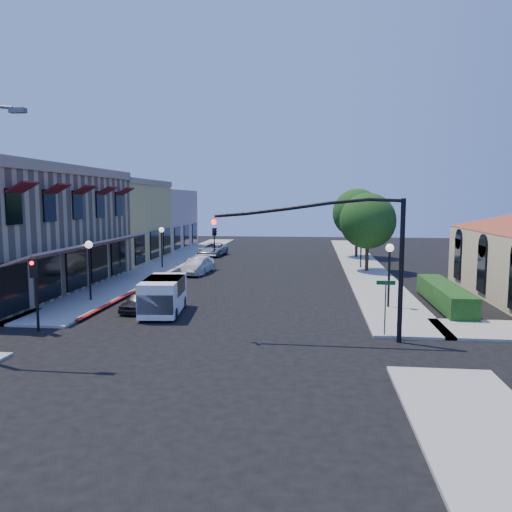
# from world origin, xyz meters

# --- Properties ---
(ground) EXTENTS (120.00, 120.00, 0.00)m
(ground) POSITION_xyz_m (0.00, 0.00, 0.00)
(ground) COLOR black
(ground) RESTS_ON ground
(sidewalk_left) EXTENTS (3.50, 50.00, 0.12)m
(sidewalk_left) POSITION_xyz_m (-8.75, 27.00, 0.06)
(sidewalk_left) COLOR gray
(sidewalk_left) RESTS_ON ground
(sidewalk_right) EXTENTS (3.50, 50.00, 0.12)m
(sidewalk_right) POSITION_xyz_m (8.75, 27.00, 0.06)
(sidewalk_right) COLOR gray
(sidewalk_right) RESTS_ON ground
(curb_red_strip) EXTENTS (0.25, 10.00, 0.06)m
(curb_red_strip) POSITION_xyz_m (-6.90, 8.00, 0.00)
(curb_red_strip) COLOR maroon
(curb_red_strip) RESTS_ON ground
(corner_brick_building) EXTENTS (11.77, 18.20, 8.10)m
(corner_brick_building) POSITION_xyz_m (-15.45, 11.00, 4.01)
(corner_brick_building) COLOR tan
(corner_brick_building) RESTS_ON ground
(yellow_stucco_building) EXTENTS (10.00, 12.00, 7.60)m
(yellow_stucco_building) POSITION_xyz_m (-15.50, 26.00, 3.80)
(yellow_stucco_building) COLOR tan
(yellow_stucco_building) RESTS_ON ground
(pink_stucco_building) EXTENTS (10.00, 12.00, 7.00)m
(pink_stucco_building) POSITION_xyz_m (-15.50, 38.00, 3.50)
(pink_stucco_building) COLOR #CCA19A
(pink_stucco_building) RESTS_ON ground
(hedge) EXTENTS (1.40, 8.00, 1.10)m
(hedge) POSITION_xyz_m (11.70, 9.00, 0.00)
(hedge) COLOR #173D11
(hedge) RESTS_ON ground
(street_tree_a) EXTENTS (4.56, 4.56, 6.48)m
(street_tree_a) POSITION_xyz_m (8.80, 22.00, 4.19)
(street_tree_a) COLOR black
(street_tree_a) RESTS_ON ground
(street_tree_b) EXTENTS (4.94, 4.94, 7.02)m
(street_tree_b) POSITION_xyz_m (8.80, 32.00, 4.54)
(street_tree_b) COLOR black
(street_tree_b) RESTS_ON ground
(signal_mast_arm) EXTENTS (8.01, 0.39, 6.00)m
(signal_mast_arm) POSITION_xyz_m (5.86, 1.50, 4.09)
(signal_mast_arm) COLOR black
(signal_mast_arm) RESTS_ON ground
(secondary_signal) EXTENTS (0.28, 0.42, 3.32)m
(secondary_signal) POSITION_xyz_m (-8.00, 1.41, 2.32)
(secondary_signal) COLOR black
(secondary_signal) RESTS_ON ground
(street_name_sign) EXTENTS (0.80, 0.06, 2.50)m
(street_name_sign) POSITION_xyz_m (7.50, 2.20, 1.70)
(street_name_sign) COLOR #595B5E
(street_name_sign) RESTS_ON ground
(lamppost_left_near) EXTENTS (0.44, 0.44, 3.57)m
(lamppost_left_near) POSITION_xyz_m (-8.50, 8.00, 2.74)
(lamppost_left_near) COLOR black
(lamppost_left_near) RESTS_ON ground
(lamppost_left_far) EXTENTS (0.44, 0.44, 3.57)m
(lamppost_left_far) POSITION_xyz_m (-8.50, 22.00, 2.74)
(lamppost_left_far) COLOR black
(lamppost_left_far) RESTS_ON ground
(lamppost_right_near) EXTENTS (0.44, 0.44, 3.57)m
(lamppost_right_near) POSITION_xyz_m (8.50, 8.00, 2.74)
(lamppost_right_near) COLOR black
(lamppost_right_near) RESTS_ON ground
(lamppost_right_far) EXTENTS (0.44, 0.44, 3.57)m
(lamppost_right_far) POSITION_xyz_m (8.50, 24.00, 2.74)
(lamppost_right_far) COLOR black
(lamppost_right_far) RESTS_ON ground
(white_van) EXTENTS (2.25, 4.38, 1.87)m
(white_van) POSITION_xyz_m (-3.34, 5.44, 1.08)
(white_van) COLOR white
(white_van) RESTS_ON ground
(parked_car_a) EXTENTS (1.60, 3.22, 1.05)m
(parked_car_a) POSITION_xyz_m (-4.80, 6.00, 0.53)
(parked_car_a) COLOR black
(parked_car_a) RESTS_ON ground
(parked_car_b) EXTENTS (1.76, 4.01, 1.28)m
(parked_car_b) POSITION_xyz_m (-4.80, 19.00, 0.64)
(parked_car_b) COLOR #B5B7BA
(parked_car_b) RESTS_ON ground
(parked_car_c) EXTENTS (2.23, 4.66, 1.31)m
(parked_car_c) POSITION_xyz_m (-4.80, 20.00, 0.66)
(parked_car_c) COLOR white
(parked_car_c) RESTS_ON ground
(parked_car_d) EXTENTS (2.75, 5.12, 1.37)m
(parked_car_d) POSITION_xyz_m (-6.12, 32.00, 0.68)
(parked_car_d) COLOR #9D9FA2
(parked_car_d) RESTS_ON ground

